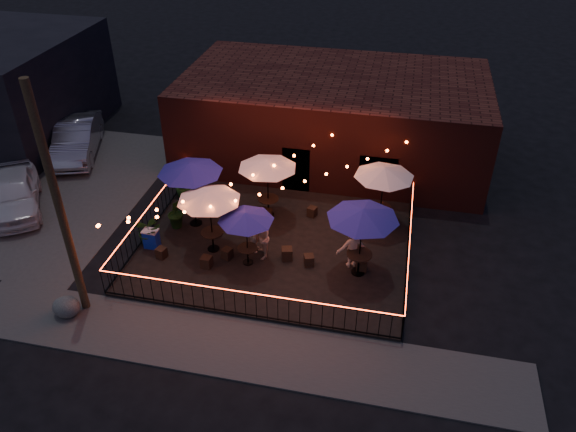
% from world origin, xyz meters
% --- Properties ---
extents(ground, '(110.00, 110.00, 0.00)m').
position_xyz_m(ground, '(0.00, 0.00, 0.00)').
color(ground, black).
rests_on(ground, ground).
extents(patio, '(10.00, 8.00, 0.15)m').
position_xyz_m(patio, '(0.00, 2.00, 0.07)').
color(patio, black).
rests_on(patio, ground).
extents(sidewalk, '(18.00, 2.50, 0.05)m').
position_xyz_m(sidewalk, '(0.00, -3.25, 0.03)').
color(sidewalk, '#403E3B').
rests_on(sidewalk, ground).
extents(parking_lot, '(11.00, 12.00, 0.02)m').
position_xyz_m(parking_lot, '(-12.00, 4.00, 0.01)').
color(parking_lot, '#403E3B').
rests_on(parking_lot, ground).
extents(brick_building, '(14.00, 8.00, 4.00)m').
position_xyz_m(brick_building, '(1.00, 9.99, 2.00)').
color(brick_building, '#37130F').
rests_on(brick_building, ground).
extents(utility_pole, '(0.26, 0.26, 8.00)m').
position_xyz_m(utility_pole, '(-5.40, -2.60, 4.00)').
color(utility_pole, '#352615').
rests_on(utility_pole, ground).
extents(fence_front, '(10.00, 0.04, 1.04)m').
position_xyz_m(fence_front, '(0.00, -2.00, 0.66)').
color(fence_front, black).
rests_on(fence_front, patio).
extents(fence_left, '(0.04, 8.00, 1.04)m').
position_xyz_m(fence_left, '(-5.00, 2.00, 0.66)').
color(fence_left, black).
rests_on(fence_left, patio).
extents(fence_right, '(0.04, 8.00, 1.04)m').
position_xyz_m(fence_right, '(5.00, 2.00, 0.66)').
color(fence_right, black).
rests_on(fence_right, patio).
extents(festoon_lights, '(10.02, 8.72, 1.32)m').
position_xyz_m(festoon_lights, '(-1.01, 1.70, 2.52)').
color(festoon_lights, '#FF4D16').
rests_on(festoon_lights, ground).
extents(cafe_table_0, '(2.73, 2.73, 2.56)m').
position_xyz_m(cafe_table_0, '(-2.18, 1.19, 2.49)').
color(cafe_table_0, black).
rests_on(cafe_table_0, patio).
extents(cafe_table_1, '(3.14, 3.14, 2.77)m').
position_xyz_m(cafe_table_1, '(-3.42, 2.65, 2.68)').
color(cafe_table_1, black).
rests_on(cafe_table_1, patio).
extents(cafe_table_2, '(2.64, 2.64, 2.20)m').
position_xyz_m(cafe_table_2, '(-0.68, 0.68, 2.16)').
color(cafe_table_2, black).
rests_on(cafe_table_2, patio).
extents(cafe_table_3, '(2.83, 2.83, 2.60)m').
position_xyz_m(cafe_table_3, '(-0.70, 3.87, 2.52)').
color(cafe_table_3, black).
rests_on(cafe_table_3, patio).
extents(cafe_table_4, '(2.71, 2.71, 2.74)m').
position_xyz_m(cafe_table_4, '(3.32, 0.98, 2.66)').
color(cafe_table_4, black).
rests_on(cafe_table_4, patio).
extents(cafe_table_5, '(2.84, 2.84, 2.57)m').
position_xyz_m(cafe_table_5, '(3.80, 4.23, 2.49)').
color(cafe_table_5, black).
rests_on(cafe_table_5, patio).
extents(bistro_chair_0, '(0.41, 0.41, 0.40)m').
position_xyz_m(bistro_chair_0, '(-3.90, 0.31, 0.35)').
color(bistro_chair_0, black).
rests_on(bistro_chair_0, patio).
extents(bistro_chair_1, '(0.39, 0.39, 0.43)m').
position_xyz_m(bistro_chair_1, '(-2.08, 0.14, 0.37)').
color(bistro_chair_1, black).
rests_on(bistro_chair_1, patio).
extents(bistro_chair_2, '(0.43, 0.43, 0.40)m').
position_xyz_m(bistro_chair_2, '(-4.00, 3.69, 0.35)').
color(bistro_chair_2, black).
rests_on(bistro_chair_2, patio).
extents(bistro_chair_3, '(0.53, 0.53, 0.49)m').
position_xyz_m(bistro_chair_3, '(-2.13, 3.75, 0.40)').
color(bistro_chair_3, black).
rests_on(bistro_chair_3, patio).
extents(bistro_chair_4, '(0.44, 0.44, 0.40)m').
position_xyz_m(bistro_chair_4, '(-1.51, 0.78, 0.35)').
color(bistro_chair_4, black).
rests_on(bistro_chair_4, patio).
extents(bistro_chair_5, '(0.48, 0.48, 0.46)m').
position_xyz_m(bistro_chair_5, '(0.66, 1.21, 0.38)').
color(bistro_chair_5, black).
rests_on(bistro_chair_5, patio).
extents(bistro_chair_6, '(0.36, 0.36, 0.42)m').
position_xyz_m(bistro_chair_6, '(-0.68, 3.60, 0.36)').
color(bistro_chair_6, black).
rests_on(bistro_chair_6, patio).
extents(bistro_chair_7, '(0.43, 0.43, 0.40)m').
position_xyz_m(bistro_chair_7, '(1.06, 4.21, 0.35)').
color(bistro_chair_7, black).
rests_on(bistro_chair_7, patio).
extents(bistro_chair_8, '(0.44, 0.44, 0.41)m').
position_xyz_m(bistro_chair_8, '(1.52, 1.04, 0.35)').
color(bistro_chair_8, black).
rests_on(bistro_chair_8, patio).
extents(bistro_chair_9, '(0.35, 0.35, 0.42)m').
position_xyz_m(bistro_chair_9, '(3.44, 1.16, 0.36)').
color(bistro_chair_9, black).
rests_on(bistro_chair_9, patio).
extents(bistro_chair_10, '(0.50, 0.50, 0.45)m').
position_xyz_m(bistro_chair_10, '(2.81, 4.05, 0.38)').
color(bistro_chair_10, black).
rests_on(bistro_chair_10, patio).
extents(bistro_chair_11, '(0.45, 0.45, 0.52)m').
position_xyz_m(bistro_chair_11, '(3.75, 3.97, 0.41)').
color(bistro_chair_11, black).
rests_on(bistro_chair_11, patio).
extents(patron_a, '(0.41, 0.60, 1.59)m').
position_xyz_m(patron_a, '(-0.61, 1.49, 0.95)').
color(patron_a, tan).
rests_on(patron_a, patio).
extents(patron_b, '(0.89, 0.99, 1.67)m').
position_xyz_m(patron_b, '(-0.29, 1.13, 0.98)').
color(patron_b, '#D6A789').
rests_on(patron_b, patio).
extents(patron_c, '(1.29, 1.04, 1.74)m').
position_xyz_m(patron_c, '(3.01, 1.33, 1.02)').
color(patron_c, tan).
rests_on(patron_c, patio).
extents(potted_shrub_a, '(1.35, 1.25, 1.24)m').
position_xyz_m(potted_shrub_a, '(-4.60, 0.98, 0.77)').
color(potted_shrub_a, '#143C0F').
rests_on(potted_shrub_a, patio).
extents(potted_shrub_b, '(0.90, 0.80, 1.37)m').
position_xyz_m(potted_shrub_b, '(-4.01, 2.29, 0.84)').
color(potted_shrub_b, '#1A3B0D').
rests_on(potted_shrub_b, patio).
extents(potted_shrub_c, '(0.84, 0.84, 1.28)m').
position_xyz_m(potted_shrub_c, '(-4.60, 4.49, 0.79)').
color(potted_shrub_c, '#1D3E11').
rests_on(potted_shrub_c, patio).
extents(cooler, '(0.58, 0.42, 0.76)m').
position_xyz_m(cooler, '(-4.50, 0.82, 0.54)').
color(cooler, '#0E26B2').
rests_on(cooler, patio).
extents(boulder, '(1.14, 1.07, 0.71)m').
position_xyz_m(boulder, '(-5.80, -3.06, 0.35)').
color(boulder, '#3F3F3B').
rests_on(boulder, ground).
extents(car_white, '(4.10, 4.92, 1.59)m').
position_xyz_m(car_white, '(-11.23, 2.29, 0.79)').
color(car_white, silver).
rests_on(car_white, ground).
extents(car_silver, '(3.41, 5.44, 1.69)m').
position_xyz_m(car_silver, '(-11.24, 7.34, 0.85)').
color(car_silver, gray).
rests_on(car_silver, ground).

